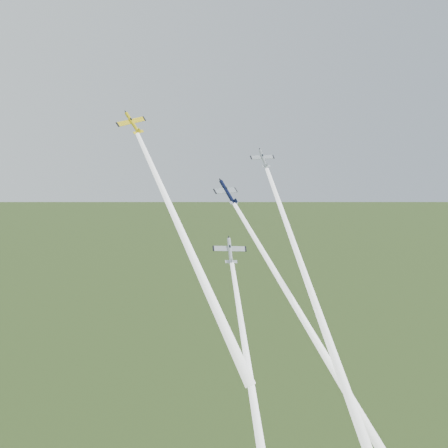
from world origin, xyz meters
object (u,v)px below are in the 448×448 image
plane_navy (227,192)px  plane_silver_right (263,158)px  plane_yellow (132,123)px  plane_silver_low (230,250)px

plane_navy → plane_silver_right: (11.12, 0.35, 7.95)m
plane_yellow → plane_silver_low: size_ratio=0.98×
plane_yellow → plane_silver_low: 37.10m
plane_navy → plane_silver_low: 17.35m
plane_navy → plane_yellow: bearing=139.6°
plane_yellow → plane_silver_right: size_ratio=1.14×
plane_navy → plane_silver_low: size_ratio=1.10×
plane_silver_right → plane_yellow: bearing=174.5°
plane_silver_right → plane_navy: bearing=-169.5°
plane_navy → plane_silver_right: 13.67m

